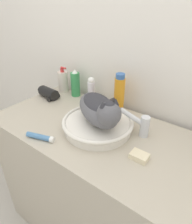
{
  "coord_description": "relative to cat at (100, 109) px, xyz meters",
  "views": [
    {
      "loc": [
        0.47,
        -0.38,
        1.46
      ],
      "look_at": [
        -0.03,
        0.28,
        0.98
      ],
      "focal_mm": 32.0,
      "sensor_mm": 36.0,
      "label": 1
    }
  ],
  "objects": [
    {
      "name": "faucet",
      "position": [
        0.18,
        0.09,
        -0.07
      ],
      "size": [
        0.14,
        0.08,
        0.14
      ],
      "rotation": [
        0.0,
        0.0,
        -2.73
      ],
      "color": "silver",
      "rests_on": "vanity_counter"
    },
    {
      "name": "shampoo_bottle_tall",
      "position": [
        -0.04,
        0.24,
        -0.02
      ],
      "size": [
        0.06,
        0.06,
        0.23
      ],
      "color": "orange",
      "rests_on": "vanity_counter"
    },
    {
      "name": "vanity_counter",
      "position": [
        0.01,
        0.0,
        -0.57
      ],
      "size": [
        1.21,
        0.57,
        0.87
      ],
      "color": "#B2A893",
      "rests_on": "ground_plane"
    },
    {
      "name": "sink_basin",
      "position": [
        -0.02,
        0.01,
        -0.1
      ],
      "size": [
        0.36,
        0.36,
        0.06
      ],
      "color": "white",
      "rests_on": "vanity_counter"
    },
    {
      "name": "soap_bar",
      "position": [
        0.25,
        -0.05,
        -0.12
      ],
      "size": [
        0.07,
        0.05,
        0.02
      ],
      "color": "beige",
      "rests_on": "vanity_counter"
    },
    {
      "name": "spray_bottle_trigger",
      "position": [
        -0.38,
        0.24,
        -0.05
      ],
      "size": [
        0.06,
        0.06,
        0.18
      ],
      "color": "#338C4C",
      "rests_on": "vanity_counter"
    },
    {
      "name": "soap_pump_bottle",
      "position": [
        -0.49,
        0.24,
        -0.06
      ],
      "size": [
        0.07,
        0.07,
        0.18
      ],
      "color": "silver",
      "rests_on": "vanity_counter"
    },
    {
      "name": "cream_tube",
      "position": [
        -0.18,
        -0.22,
        -0.12
      ],
      "size": [
        0.15,
        0.07,
        0.03
      ],
      "rotation": [
        0.0,
        0.0,
        0.31
      ],
      "color": "#4C7FB2",
      "rests_on": "vanity_counter"
    },
    {
      "name": "deodorant_stick",
      "position": [
        -0.24,
        0.24,
        -0.05
      ],
      "size": [
        0.05,
        0.05,
        0.16
      ],
      "color": "silver",
      "rests_on": "vanity_counter"
    },
    {
      "name": "hair_dryer",
      "position": [
        -0.5,
        0.11,
        -0.1
      ],
      "size": [
        0.16,
        0.09,
        0.07
      ],
      "rotation": [
        0.0,
        0.0,
        3.07
      ],
      "color": "black",
      "rests_on": "vanity_counter"
    },
    {
      "name": "wall_back",
      "position": [
        0.01,
        0.34,
        0.2
      ],
      "size": [
        8.0,
        0.05,
        2.4
      ],
      "color": "silver",
      "rests_on": "ground_plane"
    },
    {
      "name": "cat",
      "position": [
        0.0,
        0.0,
        0.0
      ],
      "size": [
        0.35,
        0.36,
        0.17
      ],
      "rotation": [
        0.0,
        0.0,
        5.74
      ],
      "color": "#56565B",
      "rests_on": "sink_basin"
    }
  ]
}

